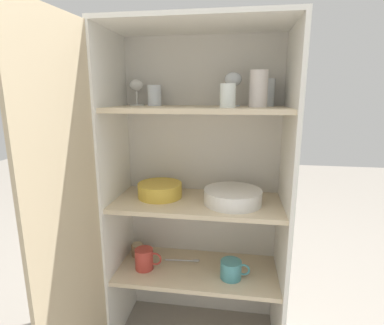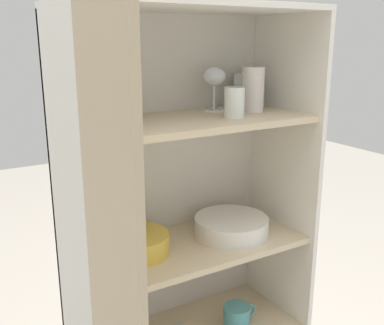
% 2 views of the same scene
% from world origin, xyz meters
% --- Properties ---
extents(cupboard_back_panel, '(0.78, 0.02, 1.43)m').
position_xyz_m(cupboard_back_panel, '(0.00, 0.35, 0.71)').
color(cupboard_back_panel, silver).
rests_on(cupboard_back_panel, ground_plane).
extents(cupboard_side_left, '(0.02, 0.37, 1.43)m').
position_xyz_m(cupboard_side_left, '(-0.38, 0.17, 0.71)').
color(cupboard_side_left, white).
rests_on(cupboard_side_left, ground_plane).
extents(cupboard_side_right, '(0.02, 0.37, 1.43)m').
position_xyz_m(cupboard_side_right, '(0.38, 0.17, 0.71)').
color(cupboard_side_right, white).
rests_on(cupboard_side_right, ground_plane).
extents(cupboard_top_panel, '(0.78, 0.37, 0.02)m').
position_xyz_m(cupboard_top_panel, '(0.00, 0.17, 1.44)').
color(cupboard_top_panel, white).
rests_on(cupboard_top_panel, cupboard_side_left).
extents(shelf_board_lower, '(0.75, 0.34, 0.02)m').
position_xyz_m(shelf_board_lower, '(0.00, 0.17, 0.34)').
color(shelf_board_lower, beige).
extents(shelf_board_middle, '(0.75, 0.34, 0.02)m').
position_xyz_m(shelf_board_middle, '(0.00, 0.17, 0.68)').
color(shelf_board_middle, beige).
extents(shelf_board_upper, '(0.75, 0.34, 0.02)m').
position_xyz_m(shelf_board_upper, '(0.00, 0.17, 1.10)').
color(shelf_board_upper, beige).
extents(cupboard_door, '(0.05, 0.39, 1.43)m').
position_xyz_m(cupboard_door, '(-0.41, -0.21, 0.71)').
color(cupboard_door, tan).
rests_on(cupboard_door, ground_plane).
extents(tumbler_glass_0, '(0.06, 0.06, 0.09)m').
position_xyz_m(tumbler_glass_0, '(-0.21, 0.26, 1.16)').
color(tumbler_glass_0, white).
rests_on(tumbler_glass_0, shelf_board_upper).
extents(tumbler_glass_1, '(0.06, 0.06, 0.09)m').
position_xyz_m(tumbler_glass_1, '(0.13, 0.12, 1.16)').
color(tumbler_glass_1, white).
rests_on(tumbler_glass_1, shelf_board_upper).
extents(tumbler_glass_2, '(0.08, 0.08, 0.12)m').
position_xyz_m(tumbler_glass_2, '(0.29, 0.28, 1.17)').
color(tumbler_glass_2, white).
rests_on(tumbler_glass_2, shelf_board_upper).
extents(tumbler_glass_3, '(0.08, 0.08, 0.15)m').
position_xyz_m(tumbler_glass_3, '(0.25, 0.18, 1.19)').
color(tumbler_glass_3, silver).
rests_on(tumbler_glass_3, shelf_board_upper).
extents(wine_glass_0, '(0.08, 0.08, 0.15)m').
position_xyz_m(wine_glass_0, '(0.14, 0.26, 1.22)').
color(wine_glass_0, white).
rests_on(wine_glass_0, shelf_board_upper).
extents(wine_glass_1, '(0.07, 0.07, 0.12)m').
position_xyz_m(wine_glass_1, '(-0.31, 0.28, 1.19)').
color(wine_glass_1, white).
rests_on(wine_glass_1, shelf_board_upper).
extents(plate_stack_white, '(0.25, 0.25, 0.06)m').
position_xyz_m(plate_stack_white, '(0.16, 0.16, 0.73)').
color(plate_stack_white, silver).
rests_on(plate_stack_white, shelf_board_middle).
extents(mixing_bowl_large, '(0.21, 0.21, 0.07)m').
position_xyz_m(mixing_bowl_large, '(-0.18, 0.20, 0.73)').
color(mixing_bowl_large, gold).
rests_on(mixing_bowl_large, shelf_board_middle).
extents(coffee_mug_primary, '(0.13, 0.09, 0.10)m').
position_xyz_m(coffee_mug_primary, '(-0.25, 0.13, 0.40)').
color(coffee_mug_primary, '#BC3D33').
rests_on(coffee_mug_primary, shelf_board_lower).
extents(coffee_mug_extra_1, '(0.13, 0.10, 0.08)m').
position_xyz_m(coffee_mug_extra_1, '(0.16, 0.12, 0.39)').
color(coffee_mug_extra_1, teal).
rests_on(coffee_mug_extra_1, shelf_board_lower).
extents(storage_jar, '(0.06, 0.06, 0.06)m').
position_xyz_m(storage_jar, '(-0.32, 0.24, 0.38)').
color(storage_jar, '#99704C').
rests_on(storage_jar, shelf_board_lower).
extents(serving_spoon, '(0.17, 0.03, 0.01)m').
position_xyz_m(serving_spoon, '(-0.07, 0.22, 0.36)').
color(serving_spoon, silver).
rests_on(serving_spoon, shelf_board_lower).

